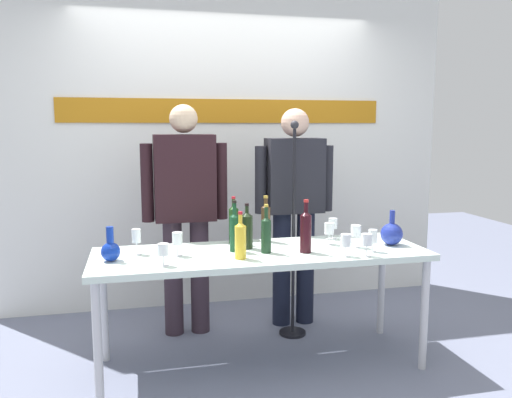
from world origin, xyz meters
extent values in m
plane|color=slate|center=(0.00, 0.00, 0.00)|extent=(10.00, 10.00, 0.00)
cube|color=white|center=(0.00, 1.32, 1.50)|extent=(3.95, 0.10, 3.00)
cube|color=#B87314|center=(0.00, 1.26, 1.69)|extent=(2.77, 0.01, 0.20)
cube|color=silver|center=(0.00, 0.00, 0.75)|extent=(2.13, 0.69, 0.04)
cylinder|color=silver|center=(-1.00, -0.30, 0.36)|extent=(0.05, 0.05, 0.73)
cylinder|color=silver|center=(1.00, -0.30, 0.36)|extent=(0.05, 0.05, 0.73)
cylinder|color=silver|center=(-1.00, 0.30, 0.36)|extent=(0.05, 0.05, 0.73)
cylinder|color=silver|center=(1.00, 0.30, 0.36)|extent=(0.05, 0.05, 0.73)
sphere|color=#0F2C99|center=(-0.93, -0.04, 0.83)|extent=(0.11, 0.11, 0.11)
cylinder|color=#0F2C99|center=(-0.93, -0.04, 0.93)|extent=(0.04, 0.04, 0.10)
sphere|color=navy|center=(0.89, -0.04, 0.84)|extent=(0.15, 0.15, 0.15)
cylinder|color=navy|center=(0.89, -0.04, 0.96)|extent=(0.04, 0.04, 0.10)
cylinder|color=#342630|center=(-0.52, 0.65, 0.44)|extent=(0.14, 0.14, 0.87)
cylinder|color=#342630|center=(-0.32, 0.65, 0.44)|extent=(0.14, 0.14, 0.87)
cube|color=black|center=(-0.42, 0.65, 1.19)|extent=(0.44, 0.22, 0.63)
cylinder|color=black|center=(-0.69, 0.65, 1.16)|extent=(0.09, 0.09, 0.57)
cylinder|color=black|center=(-0.15, 0.65, 1.16)|extent=(0.09, 0.09, 0.57)
sphere|color=#CFB190|center=(-0.42, 0.65, 1.62)|extent=(0.21, 0.21, 0.21)
cylinder|color=black|center=(0.32, 0.65, 0.45)|extent=(0.14, 0.14, 0.90)
cylinder|color=black|center=(0.52, 0.65, 0.45)|extent=(0.14, 0.14, 0.90)
cube|color=black|center=(0.42, 0.65, 1.18)|extent=(0.43, 0.22, 0.57)
cylinder|color=black|center=(0.15, 0.65, 1.16)|extent=(0.09, 0.09, 0.51)
cylinder|color=black|center=(0.69, 0.65, 1.16)|extent=(0.09, 0.09, 0.51)
sphere|color=#D1A791|center=(0.42, 0.65, 1.59)|extent=(0.21, 0.21, 0.21)
cylinder|color=#123F23|center=(-0.17, 0.03, 0.88)|extent=(0.06, 0.06, 0.22)
cone|color=#123F23|center=(-0.17, 0.03, 1.00)|extent=(0.06, 0.06, 0.03)
cylinder|color=#123F23|center=(-0.17, 0.03, 1.04)|extent=(0.02, 0.02, 0.09)
cylinder|color=black|center=(-0.17, 0.03, 1.09)|extent=(0.03, 0.03, 0.02)
cylinder|color=black|center=(0.26, -0.10, 0.89)|extent=(0.07, 0.07, 0.24)
cone|color=black|center=(0.26, -0.10, 1.02)|extent=(0.07, 0.07, 0.03)
cylinder|color=black|center=(0.26, -0.10, 1.05)|extent=(0.03, 0.03, 0.08)
cylinder|color=red|center=(0.26, -0.10, 1.10)|extent=(0.03, 0.03, 0.02)
cylinder|color=#1C3F15|center=(-0.13, 0.26, 0.89)|extent=(0.06, 0.06, 0.24)
cone|color=#1C3F15|center=(-0.13, 0.26, 1.02)|extent=(0.06, 0.06, 0.03)
cylinder|color=#1C3F15|center=(-0.13, 0.26, 1.04)|extent=(0.02, 0.02, 0.07)
cylinder|color=#B31C26|center=(-0.13, 0.26, 1.08)|extent=(0.03, 0.03, 0.02)
cylinder|color=#18351E|center=(0.02, -0.05, 0.87)|extent=(0.06, 0.06, 0.21)
cone|color=#18351E|center=(0.02, -0.05, 0.99)|extent=(0.06, 0.06, 0.03)
cylinder|color=#18351E|center=(0.02, -0.05, 1.02)|extent=(0.02, 0.02, 0.09)
cylinder|color=gold|center=(0.02, -0.05, 1.07)|extent=(0.03, 0.03, 0.02)
cylinder|color=#49331C|center=(0.10, 0.26, 0.89)|extent=(0.06, 0.06, 0.24)
cone|color=#49331C|center=(0.10, 0.26, 1.02)|extent=(0.06, 0.06, 0.03)
cylinder|color=#49331C|center=(0.10, 0.26, 1.04)|extent=(0.03, 0.03, 0.06)
cylinder|color=gold|center=(0.10, 0.26, 1.08)|extent=(0.03, 0.03, 0.02)
cylinder|color=gold|center=(-0.17, -0.16, 0.87)|extent=(0.07, 0.07, 0.20)
cone|color=gold|center=(-0.17, -0.16, 0.98)|extent=(0.07, 0.07, 0.03)
cylinder|color=gold|center=(-0.17, -0.16, 1.01)|extent=(0.02, 0.02, 0.07)
cylinder|color=#AF1A27|center=(-0.17, -0.16, 1.05)|extent=(0.03, 0.03, 0.02)
cylinder|color=black|center=(-0.07, 0.09, 0.88)|extent=(0.08, 0.08, 0.22)
cone|color=black|center=(-0.07, 0.09, 1.00)|extent=(0.08, 0.08, 0.03)
cylinder|color=black|center=(-0.07, 0.09, 1.02)|extent=(0.02, 0.02, 0.07)
cylinder|color=black|center=(-0.07, 0.09, 1.06)|extent=(0.03, 0.03, 0.02)
cylinder|color=white|center=(-0.53, 0.00, 0.77)|extent=(0.06, 0.06, 0.00)
cylinder|color=white|center=(-0.53, 0.00, 0.81)|extent=(0.01, 0.01, 0.07)
cylinder|color=white|center=(-0.53, 0.00, 0.88)|extent=(0.06, 0.06, 0.08)
cylinder|color=white|center=(-0.78, 0.10, 0.77)|extent=(0.06, 0.06, 0.00)
cylinder|color=white|center=(-0.78, 0.10, 0.81)|extent=(0.01, 0.01, 0.07)
cylinder|color=white|center=(-0.78, 0.10, 0.89)|extent=(0.06, 0.06, 0.09)
cylinder|color=white|center=(-0.63, -0.21, 0.77)|extent=(0.06, 0.06, 0.00)
cylinder|color=white|center=(-0.63, -0.21, 0.80)|extent=(0.01, 0.01, 0.06)
cylinder|color=white|center=(-0.63, -0.21, 0.87)|extent=(0.06, 0.06, 0.07)
cylinder|color=white|center=(0.49, 0.08, 0.77)|extent=(0.05, 0.05, 0.00)
cylinder|color=white|center=(0.49, 0.08, 0.81)|extent=(0.01, 0.01, 0.07)
cylinder|color=white|center=(0.49, 0.08, 0.88)|extent=(0.07, 0.07, 0.08)
cylinder|color=white|center=(0.63, -0.04, 0.77)|extent=(0.06, 0.06, 0.00)
cylinder|color=white|center=(0.63, -0.04, 0.81)|extent=(0.01, 0.01, 0.07)
cylinder|color=white|center=(0.63, -0.04, 0.88)|extent=(0.07, 0.07, 0.07)
cylinder|color=white|center=(0.58, 0.24, 0.77)|extent=(0.06, 0.06, 0.00)
cylinder|color=white|center=(0.58, 0.24, 0.81)|extent=(0.01, 0.01, 0.07)
cylinder|color=white|center=(0.58, 0.24, 0.88)|extent=(0.06, 0.06, 0.07)
cylinder|color=white|center=(0.69, -0.18, 0.77)|extent=(0.05, 0.05, 0.00)
cylinder|color=white|center=(0.69, -0.18, 0.80)|extent=(0.01, 0.01, 0.06)
cylinder|color=white|center=(0.69, -0.18, 0.87)|extent=(0.06, 0.06, 0.09)
cylinder|color=white|center=(0.60, -0.28, 0.77)|extent=(0.06, 0.06, 0.00)
cylinder|color=white|center=(0.60, -0.28, 0.80)|extent=(0.01, 0.01, 0.07)
cylinder|color=white|center=(0.60, -0.28, 0.87)|extent=(0.07, 0.07, 0.07)
cylinder|color=white|center=(0.47, -0.25, 0.77)|extent=(0.06, 0.06, 0.00)
cylinder|color=white|center=(0.47, -0.25, 0.80)|extent=(0.01, 0.01, 0.06)
cylinder|color=white|center=(0.47, -0.25, 0.87)|extent=(0.06, 0.06, 0.08)
cylinder|color=black|center=(0.35, 0.43, 0.01)|extent=(0.20, 0.20, 0.02)
cylinder|color=black|center=(0.35, 0.43, 0.77)|extent=(0.02, 0.02, 1.54)
sphere|color=#232328|center=(0.35, 0.43, 1.57)|extent=(0.06, 0.06, 0.06)
camera|label=1|loc=(-0.76, -3.12, 1.57)|focal=36.03mm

